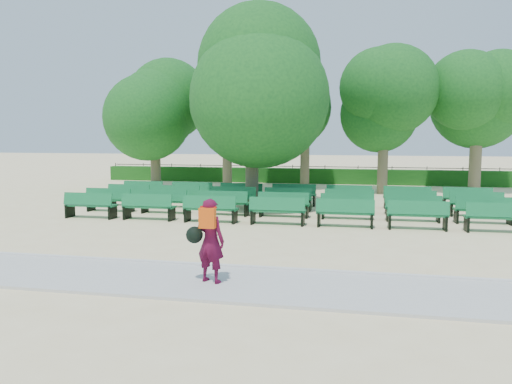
# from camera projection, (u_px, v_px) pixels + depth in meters

# --- Properties ---
(ground) EXTENTS (120.00, 120.00, 0.00)m
(ground) POSITION_uv_depth(u_px,v_px,m) (266.00, 221.00, 16.99)
(ground) COLOR beige
(paving) EXTENTS (30.00, 2.20, 0.06)m
(paving) POSITION_uv_depth(u_px,v_px,m) (196.00, 282.00, 9.78)
(paving) COLOR #B9B9B4
(paving) RESTS_ON ground
(curb) EXTENTS (30.00, 0.12, 0.10)m
(curb) POSITION_uv_depth(u_px,v_px,m) (213.00, 266.00, 10.90)
(curb) COLOR silver
(curb) RESTS_ON ground
(hedge) EXTENTS (26.00, 0.70, 0.90)m
(hedge) POSITION_uv_depth(u_px,v_px,m) (308.00, 176.00, 30.56)
(hedge) COLOR #175015
(hedge) RESTS_ON ground
(fence) EXTENTS (26.00, 0.10, 1.02)m
(fence) POSITION_uv_depth(u_px,v_px,m) (309.00, 183.00, 31.00)
(fence) COLOR black
(fence) RESTS_ON ground
(tree_line) EXTENTS (21.80, 6.80, 7.04)m
(tree_line) POSITION_uv_depth(u_px,v_px,m) (300.00, 190.00, 26.72)
(tree_line) COLOR #185C1C
(tree_line) RESTS_ON ground
(bench_array) EXTENTS (1.84, 0.64, 1.14)m
(bench_array) POSITION_uv_depth(u_px,v_px,m) (287.00, 211.00, 18.54)
(bench_array) COLOR #126C38
(bench_array) RESTS_ON ground
(tree_among) EXTENTS (5.22, 5.22, 7.13)m
(tree_among) POSITION_uv_depth(u_px,v_px,m) (252.00, 88.00, 19.73)
(tree_among) COLOR brown
(tree_among) RESTS_ON ground
(person) EXTENTS (0.81, 0.56, 1.64)m
(person) POSITION_uv_depth(u_px,v_px,m) (209.00, 239.00, 9.57)
(person) COLOR #4D0B26
(person) RESTS_ON ground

